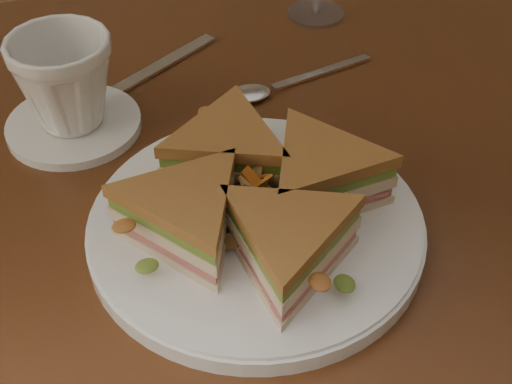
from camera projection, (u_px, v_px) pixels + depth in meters
table at (271, 217)px, 0.79m from camera, size 1.20×0.80×0.75m
plate at (256, 227)px, 0.62m from camera, size 0.29×0.29×0.02m
sandwich_wedges at (256, 196)px, 0.60m from camera, size 0.27×0.27×0.06m
crisps_mound at (256, 200)px, 0.60m from camera, size 0.09×0.09×0.05m
spoon at (267, 89)px, 0.79m from camera, size 0.18×0.05×0.01m
knife at (141, 77)px, 0.81m from camera, size 0.19×0.12×0.00m
saucer at (74, 125)px, 0.74m from camera, size 0.14×0.14×0.01m
coffee_cup at (65, 82)px, 0.70m from camera, size 0.13×0.13×0.10m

